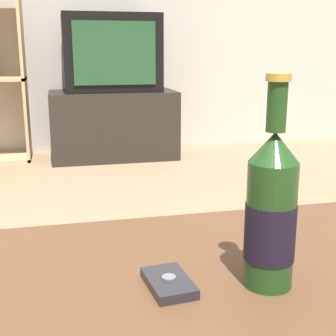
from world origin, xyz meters
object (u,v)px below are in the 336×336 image
(television, at_px, (111,53))
(tv_stand, at_px, (113,124))
(beer_bottle, at_px, (271,213))
(cell_phone, at_px, (171,283))

(television, bearing_deg, tv_stand, 90.00)
(beer_bottle, bearing_deg, tv_stand, 88.04)
(television, distance_m, cell_phone, 2.66)
(tv_stand, relative_size, television, 1.34)
(television, relative_size, cell_phone, 6.53)
(beer_bottle, relative_size, cell_phone, 3.03)
(tv_stand, relative_size, cell_phone, 8.75)
(cell_phone, bearing_deg, beer_bottle, -15.24)
(television, distance_m, beer_bottle, 2.66)
(tv_stand, bearing_deg, beer_bottle, -91.96)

